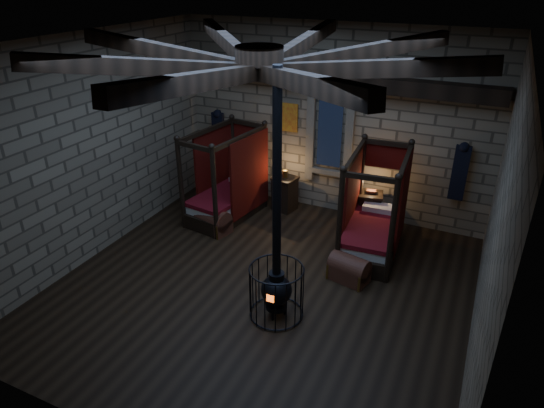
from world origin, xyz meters
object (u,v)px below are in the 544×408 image
at_px(trunk_right, 349,269).
at_px(stove, 276,286).
at_px(bed_right, 373,228).
at_px(trunk_left, 213,221).
at_px(bed_left, 228,195).

xyz_separation_m(trunk_right, stove, (-0.79, -1.46, 0.35)).
distance_m(bed_right, trunk_right, 1.24).
bearing_deg(trunk_left, bed_left, 109.95).
xyz_separation_m(trunk_left, trunk_right, (3.20, -0.53, -0.01)).
height_order(bed_left, bed_right, bed_right).
relative_size(bed_left, bed_right, 1.00).
height_order(bed_left, trunk_right, bed_left).
xyz_separation_m(bed_left, stove, (2.48, -2.78, 0.08)).
bearing_deg(bed_left, stove, -40.10).
bearing_deg(trunk_left, trunk_right, 5.32).
bearing_deg(trunk_left, stove, -24.81).
xyz_separation_m(bed_left, trunk_right, (3.27, -1.32, -0.27)).
bearing_deg(trunk_right, bed_right, 97.67).
bearing_deg(bed_left, trunk_right, -13.84).
relative_size(bed_left, trunk_right, 2.62).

